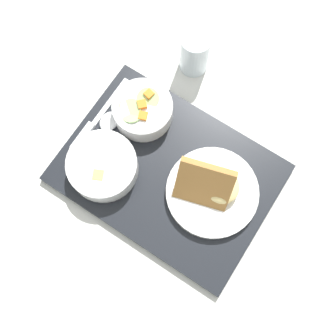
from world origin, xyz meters
name	(u,v)px	position (x,y,z in m)	size (l,w,h in m)	color
ground_plane	(168,174)	(0.00, 0.00, 0.00)	(4.00, 4.00, 0.00)	silver
serving_tray	(168,173)	(0.00, 0.00, 0.01)	(0.46, 0.36, 0.02)	black
bowl_salad	(143,110)	(-0.10, 0.09, 0.05)	(0.13, 0.13, 0.06)	white
bowl_soup	(102,166)	(-0.12, -0.05, 0.04)	(0.14, 0.14, 0.05)	white
plate_main	(212,189)	(0.10, 0.00, 0.04)	(0.19, 0.19, 0.10)	white
knife	(89,129)	(-0.19, 0.01, 0.02)	(0.03, 0.20, 0.02)	silver
spoon	(103,131)	(-0.16, 0.02, 0.02)	(0.04, 0.16, 0.01)	silver
glass_water	(195,54)	(-0.06, 0.25, 0.05)	(0.06, 0.06, 0.10)	silver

